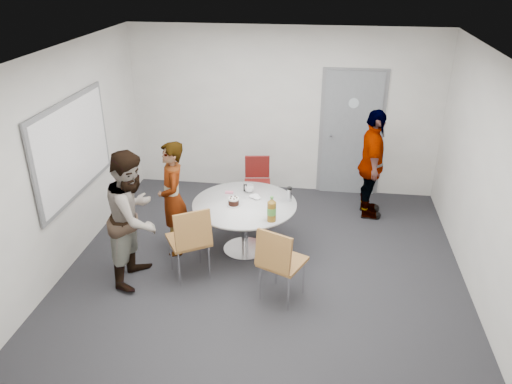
# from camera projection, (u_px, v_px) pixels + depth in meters

# --- Properties ---
(floor) EXTENTS (5.00, 5.00, 0.00)m
(floor) POSITION_uv_depth(u_px,v_px,m) (264.00, 269.00, 6.42)
(floor) COLOR black
(floor) RESTS_ON ground
(ceiling) EXTENTS (5.00, 5.00, 0.00)m
(ceiling) POSITION_uv_depth(u_px,v_px,m) (266.00, 55.00, 5.25)
(ceiling) COLOR silver
(ceiling) RESTS_ON wall_back
(wall_back) EXTENTS (5.00, 0.00, 5.00)m
(wall_back) POSITION_uv_depth(u_px,v_px,m) (284.00, 112.00, 8.07)
(wall_back) COLOR beige
(wall_back) RESTS_ON floor
(wall_left) EXTENTS (0.00, 5.00, 5.00)m
(wall_left) POSITION_uv_depth(u_px,v_px,m) (64.00, 161.00, 6.15)
(wall_left) COLOR beige
(wall_left) RESTS_ON floor
(wall_right) EXTENTS (0.00, 5.00, 5.00)m
(wall_right) POSITION_uv_depth(u_px,v_px,m) (488.00, 185.00, 5.52)
(wall_right) COLOR beige
(wall_right) RESTS_ON floor
(wall_front) EXTENTS (5.00, 0.00, 5.00)m
(wall_front) POSITION_uv_depth(u_px,v_px,m) (222.00, 309.00, 3.61)
(wall_front) COLOR beige
(wall_front) RESTS_ON floor
(door) EXTENTS (1.02, 0.17, 2.12)m
(door) POSITION_uv_depth(u_px,v_px,m) (351.00, 134.00, 8.05)
(door) COLOR slate
(door) RESTS_ON wall_back
(whiteboard) EXTENTS (0.04, 1.90, 1.25)m
(whiteboard) POSITION_uv_depth(u_px,v_px,m) (73.00, 148.00, 6.28)
(whiteboard) COLOR slate
(whiteboard) RESTS_ON wall_left
(table) EXTENTS (1.37, 1.37, 1.04)m
(table) POSITION_uv_depth(u_px,v_px,m) (246.00, 210.00, 6.55)
(table) COLOR silver
(table) RESTS_ON floor
(chair_near_left) EXTENTS (0.66, 0.67, 0.98)m
(chair_near_left) POSITION_uv_depth(u_px,v_px,m) (191.00, 237.00, 5.97)
(chair_near_left) COLOR brown
(chair_near_left) RESTS_ON floor
(chair_near_right) EXTENTS (0.61, 0.63, 0.96)m
(chair_near_right) POSITION_uv_depth(u_px,v_px,m) (279.00, 258.00, 5.58)
(chair_near_right) COLOR brown
(chair_near_right) RESTS_ON floor
(chair_far) EXTENTS (0.45, 0.48, 0.84)m
(chair_far) POSITION_uv_depth(u_px,v_px,m) (257.00, 178.00, 7.77)
(chair_far) COLOR maroon
(chair_far) RESTS_ON floor
(person_main) EXTENTS (0.55, 0.66, 1.55)m
(person_main) POSITION_uv_depth(u_px,v_px,m) (173.00, 199.00, 6.50)
(person_main) COLOR #A5C6EA
(person_main) RESTS_ON floor
(person_left) EXTENTS (0.68, 0.85, 1.68)m
(person_left) POSITION_uv_depth(u_px,v_px,m) (134.00, 217.00, 5.91)
(person_left) COLOR white
(person_left) RESTS_ON floor
(person_right) EXTENTS (0.43, 0.99, 1.68)m
(person_right) POSITION_uv_depth(u_px,v_px,m) (372.00, 165.00, 7.39)
(person_right) COLOR black
(person_right) RESTS_ON floor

